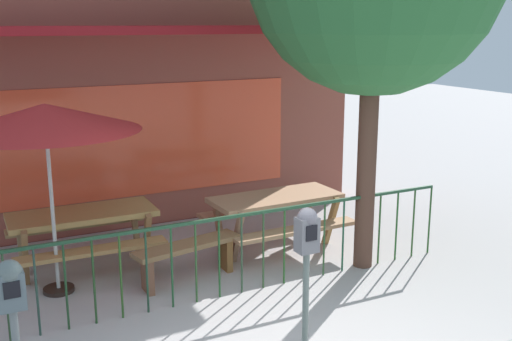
% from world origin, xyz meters
% --- Properties ---
extents(pub_storefront, '(7.45, 1.37, 5.89)m').
position_xyz_m(pub_storefront, '(0.00, 4.86, 2.93)').
color(pub_storefront, '#5D2521').
rests_on(pub_storefront, ground).
extents(patio_fence_front, '(6.28, 0.04, 0.97)m').
position_xyz_m(patio_fence_front, '(-0.00, 1.70, 0.66)').
color(patio_fence_front, '#1F442B').
rests_on(patio_fence_front, ground).
extents(picnic_table_left, '(1.83, 1.40, 0.79)m').
position_xyz_m(picnic_table_left, '(-1.20, 3.24, 0.61)').
color(picnic_table_left, '#A17E44').
rests_on(picnic_table_left, ground).
extents(picnic_table_right, '(1.83, 1.40, 0.79)m').
position_xyz_m(picnic_table_right, '(1.33, 2.79, 0.61)').
color(picnic_table_right, '#A37754').
rests_on(picnic_table_right, ground).
extents(patio_umbrella, '(2.11, 2.11, 2.23)m').
position_xyz_m(patio_umbrella, '(-1.63, 2.70, 2.06)').
color(patio_umbrella, black).
rests_on(patio_umbrella, ground).
extents(patio_bench, '(1.44, 0.59, 0.48)m').
position_xyz_m(patio_bench, '(-0.14, 2.32, 0.35)').
color(patio_bench, brown).
rests_on(patio_bench, ground).
extents(parking_meter_near, '(0.18, 0.17, 1.55)m').
position_xyz_m(parking_meter_near, '(-2.36, -0.20, 1.20)').
color(parking_meter_near, gray).
rests_on(parking_meter_near, ground).
extents(parking_meter_far, '(0.18, 0.17, 1.59)m').
position_xyz_m(parking_meter_far, '(-0.01, -0.19, 1.23)').
color(parking_meter_far, slate).
rests_on(parking_meter_far, ground).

